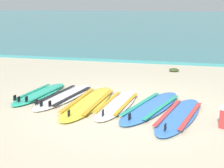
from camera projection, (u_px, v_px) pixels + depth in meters
ground_plane at (124, 110)px, 6.56m from camera, size 80.00×80.00×0.00m
sea at (187, 19)px, 39.55m from camera, size 80.00×60.00×0.10m
surfboard_0 at (40, 94)px, 7.55m from camera, size 0.71×2.06×0.18m
surfboard_1 at (64, 96)px, 7.33m from camera, size 0.88×2.31×0.18m
surfboard_2 at (88, 102)px, 6.91m from camera, size 0.73×2.58×0.18m
surfboard_3 at (117, 104)px, 6.77m from camera, size 0.69×2.19×0.18m
surfboard_4 at (151, 107)px, 6.62m from camera, size 1.23×2.53×0.18m
surfboard_5 at (179, 116)px, 6.10m from camera, size 0.99×2.36×0.18m
seaweed_clump_near_shoreline at (174, 70)px, 10.08m from camera, size 0.30×0.24×0.10m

